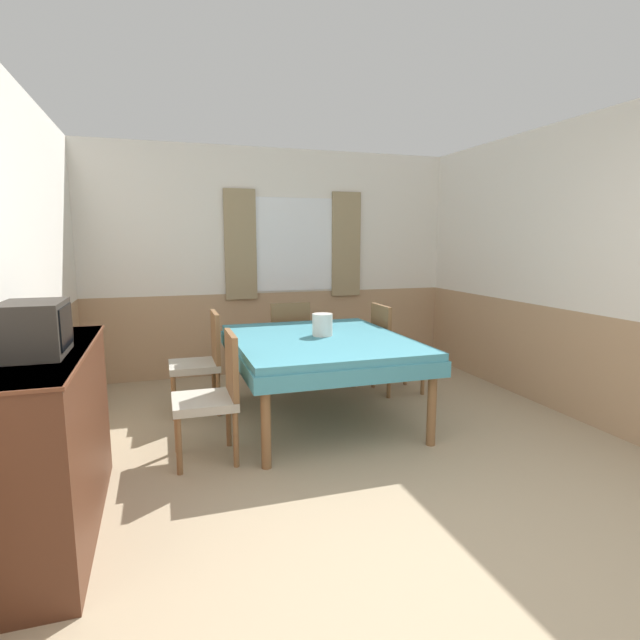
# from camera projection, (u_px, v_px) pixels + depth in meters

# --- Properties ---
(ground_plane) EXTENTS (16.00, 16.00, 0.00)m
(ground_plane) POSITION_uv_depth(u_px,v_px,m) (492.00, 606.00, 2.15)
(ground_plane) COLOR tan
(wall_back) EXTENTS (4.68, 0.10, 2.60)m
(wall_back) POSITION_uv_depth(u_px,v_px,m) (276.00, 262.00, 5.87)
(wall_back) COLOR white
(wall_back) RESTS_ON ground_plane
(wall_left) EXTENTS (0.05, 4.55, 2.60)m
(wall_left) POSITION_uv_depth(u_px,v_px,m) (21.00, 281.00, 3.24)
(wall_left) COLOR white
(wall_left) RESTS_ON ground_plane
(wall_right) EXTENTS (0.05, 4.55, 2.60)m
(wall_right) POSITION_uv_depth(u_px,v_px,m) (558.00, 269.00, 4.54)
(wall_right) COLOR white
(wall_right) RESTS_ON ground_plane
(dining_table) EXTENTS (1.48, 1.81, 0.73)m
(dining_table) POSITION_uv_depth(u_px,v_px,m) (319.00, 348.00, 4.32)
(dining_table) COLOR teal
(dining_table) RESTS_ON ground_plane
(chair_left_near) EXTENTS (0.44, 0.44, 0.92)m
(chair_left_near) POSITION_uv_depth(u_px,v_px,m) (214.00, 392.00, 3.54)
(chair_left_near) COLOR brown
(chair_left_near) RESTS_ON ground_plane
(chair_left_far) EXTENTS (0.44, 0.44, 0.92)m
(chair_left_far) POSITION_uv_depth(u_px,v_px,m) (202.00, 359.00, 4.56)
(chair_left_far) COLOR brown
(chair_left_far) RESTS_ON ground_plane
(chair_head_window) EXTENTS (0.44, 0.44, 0.92)m
(chair_head_window) POSITION_uv_depth(u_px,v_px,m) (288.00, 340.00, 5.40)
(chair_head_window) COLOR brown
(chair_head_window) RESTS_ON ground_plane
(chair_right_far) EXTENTS (0.44, 0.44, 0.92)m
(chair_right_far) POSITION_uv_depth(u_px,v_px,m) (392.00, 345.00, 5.13)
(chair_right_far) COLOR brown
(chair_right_far) RESTS_ON ground_plane
(sideboard) EXTENTS (0.46, 1.50, 1.00)m
(sideboard) POSITION_uv_depth(u_px,v_px,m) (49.00, 442.00, 2.64)
(sideboard) COLOR #4C2819
(sideboard) RESTS_ON ground_plane
(tv) EXTENTS (0.29, 0.39, 0.27)m
(tv) POSITION_uv_depth(u_px,v_px,m) (34.00, 329.00, 2.42)
(tv) COLOR #2D2823
(tv) RESTS_ON sideboard
(vase) EXTENTS (0.18, 0.18, 0.19)m
(vase) POSITION_uv_depth(u_px,v_px,m) (322.00, 325.00, 4.36)
(vase) COLOR silver
(vase) RESTS_ON dining_table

